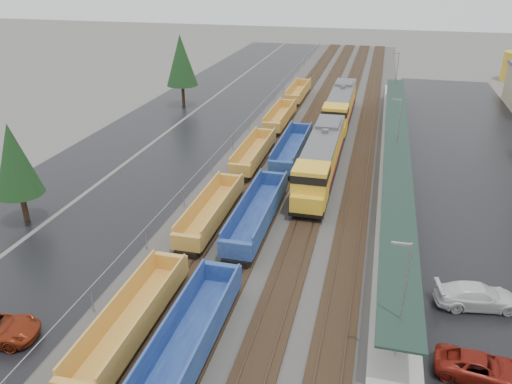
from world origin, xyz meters
TOP-DOWN VIEW (x-y plane):
  - ballast_strip at (0.00, 60.00)m, footprint 20.00×160.00m
  - trackbed at (-0.00, 60.00)m, footprint 14.60×160.00m
  - west_parking_lot at (-15.00, 60.00)m, footprint 10.00×160.00m
  - west_road at (-25.00, 60.00)m, footprint 9.00×160.00m
  - east_commuter_lot at (19.00, 50.00)m, footprint 16.00×100.00m
  - station_platform at (9.50, 50.01)m, footprint 3.00×80.00m
  - chainlink_fence at (-9.50, 58.44)m, footprint 0.08×160.04m
  - distant_hills at (44.79, 210.68)m, footprint 301.00×140.00m
  - tree_west_near at (-22.00, 30.00)m, footprint 3.96×3.96m
  - tree_west_far at (-23.00, 70.00)m, footprint 4.84×4.84m
  - locomotive_lead at (2.00, 44.96)m, footprint 3.15×20.76m
  - locomotive_trail at (2.00, 65.96)m, footprint 3.15×20.76m
  - well_string_yellow at (-6.00, 33.69)m, footprint 2.44×102.97m
  - well_string_blue at (-2.00, 17.42)m, footprint 2.65×81.32m
  - parked_car_east_b at (14.06, 20.18)m, footprint 2.70×5.08m
  - parked_car_east_c at (14.80, 26.83)m, footprint 3.09×5.75m

SIDE VIEW (x-z plane):
  - distant_hills at x=44.79m, z-range -12.60..12.60m
  - west_parking_lot at x=-15.00m, z-range 0.00..0.02m
  - west_road at x=-25.00m, z-range 0.00..0.02m
  - east_commuter_lot at x=19.00m, z-range 0.00..0.02m
  - ballast_strip at x=0.00m, z-range 0.00..0.08m
  - trackbed at x=0.00m, z-range 0.05..0.27m
  - parked_car_east_b at x=14.06m, z-range 0.00..1.36m
  - station_platform at x=9.50m, z-range -3.27..4.73m
  - parked_car_east_c at x=14.80m, z-range 0.00..1.58m
  - well_string_yellow at x=-6.00m, z-range 0.02..2.19m
  - well_string_blue at x=-2.00m, z-range 0.00..2.34m
  - chainlink_fence at x=-9.50m, z-range 0.60..2.62m
  - locomotive_lead at x=2.00m, z-range 0.14..4.84m
  - locomotive_trail at x=2.00m, z-range 0.14..4.84m
  - tree_west_near at x=-22.00m, z-range 1.32..10.32m
  - tree_west_far at x=-23.00m, z-range 1.62..12.62m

